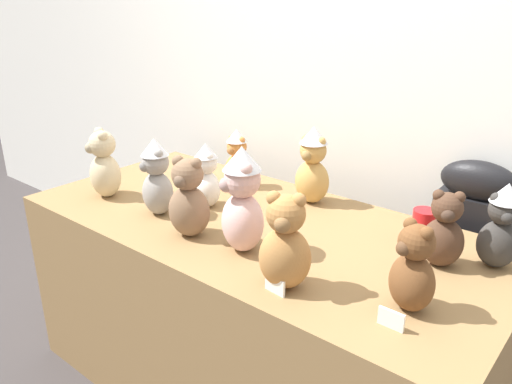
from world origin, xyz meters
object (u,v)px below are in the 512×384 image
(teddy_bear_sand, at_px, (104,166))
(teddy_bear_chestnut, at_px, (413,270))
(teddy_bear_ash, at_px, (157,178))
(teddy_bear_cocoa, at_px, (444,231))
(instrument_case, at_px, (462,280))
(teddy_bear_mocha, at_px, (189,200))
(display_table, at_px, (256,311))
(teddy_bear_blush, at_px, (242,201))
(teddy_bear_snow, at_px, (206,176))
(teddy_bear_ginger, at_px, (237,159))
(teddy_bear_charcoal, at_px, (501,227))
(teddy_bear_honey, at_px, (312,166))
(teddy_bear_caramel, at_px, (285,244))
(party_cup_red, at_px, (424,225))

(teddy_bear_sand, height_order, teddy_bear_chestnut, teddy_bear_sand)
(teddy_bear_ash, xyz_separation_m, teddy_bear_cocoa, (0.98, 0.29, -0.03))
(instrument_case, height_order, teddy_bear_mocha, teddy_bear_mocha)
(instrument_case, relative_size, teddy_bear_cocoa, 4.04)
(display_table, distance_m, teddy_bear_blush, 0.60)
(display_table, relative_size, instrument_case, 1.82)
(display_table, bearing_deg, teddy_bear_snow, -179.68)
(display_table, height_order, teddy_bear_ash, teddy_bear_ash)
(teddy_bear_sand, relative_size, teddy_bear_cocoa, 1.16)
(teddy_bear_ginger, bearing_deg, teddy_bear_charcoal, -0.39)
(teddy_bear_cocoa, bearing_deg, teddy_bear_sand, 170.21)
(teddy_bear_honey, xyz_separation_m, teddy_bear_ginger, (-0.35, -0.05, -0.03))
(display_table, bearing_deg, teddy_bear_honey, 80.83)
(teddy_bear_honey, bearing_deg, teddy_bear_ash, -131.13)
(teddy_bear_honey, xyz_separation_m, teddy_bear_ash, (-0.39, -0.47, -0.01))
(teddy_bear_snow, bearing_deg, teddy_bear_caramel, -6.34)
(teddy_bear_mocha, bearing_deg, teddy_bear_charcoal, 10.44)
(teddy_bear_chestnut, bearing_deg, teddy_bear_sand, -153.49)
(teddy_bear_snow, xyz_separation_m, party_cup_red, (0.78, 0.25, -0.07))
(teddy_bear_ginger, height_order, teddy_bear_cocoa, teddy_bear_ginger)
(teddy_bear_blush, height_order, teddy_bear_snow, teddy_bear_blush)
(teddy_bear_sand, bearing_deg, instrument_case, 53.45)
(teddy_bear_blush, bearing_deg, teddy_bear_ginger, 165.23)
(instrument_case, bearing_deg, teddy_bear_charcoal, -65.18)
(display_table, relative_size, party_cup_red, 16.52)
(teddy_bear_blush, distance_m, teddy_bear_cocoa, 0.63)
(display_table, bearing_deg, teddy_bear_caramel, -40.18)
(teddy_bear_charcoal, relative_size, teddy_bear_snow, 1.06)
(teddy_bear_snow, xyz_separation_m, teddy_bear_chestnut, (0.91, -0.16, -0.01))
(teddy_bear_honey, xyz_separation_m, teddy_bear_caramel, (0.30, -0.58, -0.02))
(instrument_case, height_order, teddy_bear_blush, teddy_bear_blush)
(teddy_bear_snow, relative_size, party_cup_red, 2.35)
(teddy_bear_snow, bearing_deg, teddy_bear_ash, -98.72)
(teddy_bear_blush, xyz_separation_m, teddy_bear_snow, (-0.35, 0.19, -0.05))
(instrument_case, distance_m, teddy_bear_snow, 1.09)
(teddy_bear_mocha, height_order, teddy_bear_snow, teddy_bear_mocha)
(teddy_bear_caramel, bearing_deg, teddy_bear_ash, 144.76)
(party_cup_red, bearing_deg, teddy_bear_chestnut, -72.23)
(teddy_bear_ginger, distance_m, teddy_bear_cocoa, 0.96)
(teddy_bear_ash, relative_size, teddy_bear_cocoa, 1.20)
(teddy_bear_blush, distance_m, party_cup_red, 0.63)
(teddy_bear_charcoal, bearing_deg, party_cup_red, 143.56)
(teddy_bear_mocha, distance_m, teddy_bear_snow, 0.27)
(teddy_bear_caramel, bearing_deg, instrument_case, 47.13)
(teddy_bear_sand, distance_m, teddy_bear_ash, 0.31)
(teddy_bear_ginger, bearing_deg, instrument_case, 19.65)
(teddy_bear_ash, distance_m, party_cup_red, 0.97)
(teddy_bear_caramel, xyz_separation_m, teddy_bear_chestnut, (0.32, 0.12, -0.02))
(teddy_bear_caramel, distance_m, teddy_bear_ash, 0.69)
(teddy_bear_caramel, distance_m, teddy_bear_chestnut, 0.35)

